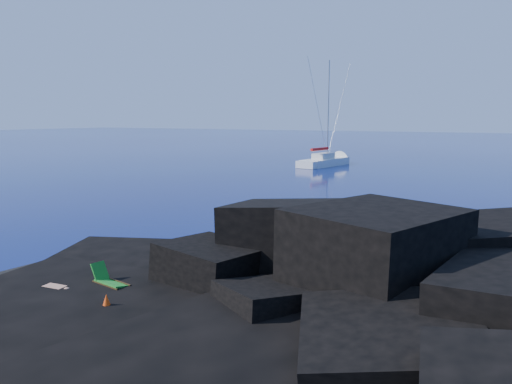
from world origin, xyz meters
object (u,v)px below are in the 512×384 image
sailboat (325,166)px  marker_cone (107,304)px  sunbather (55,289)px  deck_chair (111,278)px

sailboat → marker_cone: bearing=-67.4°
sailboat → marker_cone: 50.61m
sunbather → marker_cone: 2.76m
deck_chair → marker_cone: bearing=-39.0°
sailboat → sunbather: bearing=-70.4°
sailboat → sunbather: 49.66m
sunbather → marker_cone: bearing=-13.4°
sailboat → sunbather: sailboat is taller
marker_cone → deck_chair: bearing=131.2°
deck_chair → sunbather: bearing=-133.7°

